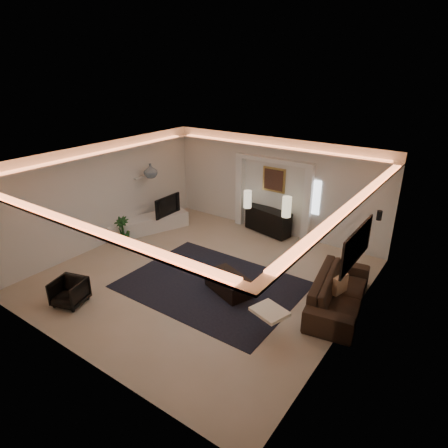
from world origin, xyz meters
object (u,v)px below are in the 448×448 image
Objects in this scene: sofa at (339,292)px; armchair at (69,292)px; console at (268,221)px; coffee_table at (229,284)px.

armchair is (-4.80, -3.25, -0.07)m from sofa.
armchair is (-1.64, -5.83, -0.10)m from console.
armchair is (-2.54, -2.39, 0.09)m from coffee_table.
sofa is at bearing -27.05° from console.
console is 6.06m from armchair.
armchair is at bearing -116.59° from coffee_table.
sofa reaches higher than armchair.
coffee_table is 3.49m from armchair.
armchair reaches higher than coffee_table.
coffee_table is at bearing 26.92° from armchair.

